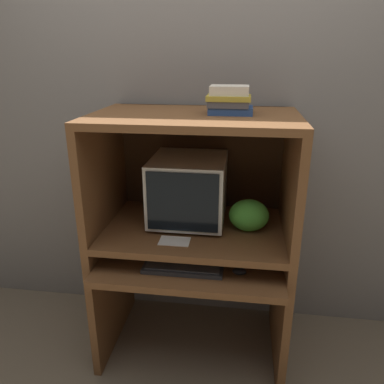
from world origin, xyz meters
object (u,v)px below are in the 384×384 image
Objects in this scene: book_stack at (229,100)px; keyboard at (183,267)px; crt_monitor at (189,189)px; mouse at (239,271)px; snack_bag at (249,215)px.

keyboard is at bearing -127.90° from book_stack.
keyboard is at bearing -86.81° from crt_monitor.
mouse is at bearing -71.18° from book_stack.
crt_monitor is 1.95× the size of book_stack.
mouse is at bearing -99.01° from snack_bag.
crt_monitor is 0.36m from snack_bag.
snack_bag is at bearing 80.99° from mouse.
crt_monitor is at bearing 133.51° from mouse.
crt_monitor is at bearing 164.83° from book_stack.
snack_bag is (0.04, 0.23, 0.20)m from mouse.
snack_bag is at bearing -13.41° from crt_monitor.
keyboard is 5.80× the size of mouse.
book_stack is at bearing 169.63° from snack_bag.
snack_bag is at bearing -10.37° from book_stack.
book_stack is at bearing 108.82° from mouse.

